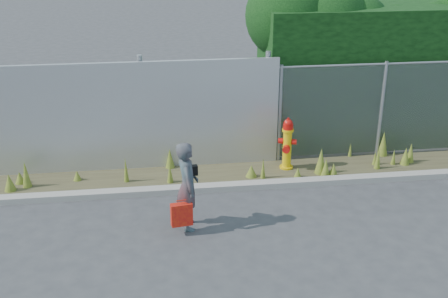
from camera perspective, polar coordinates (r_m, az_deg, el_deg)
name	(u,v)px	position (r m, az deg, el deg)	size (l,w,h in m)	color
ground	(254,240)	(9.01, 3.09, -9.22)	(80.00, 80.00, 0.00)	#343537
curb	(237,186)	(10.53, 1.34, -3.81)	(16.00, 0.22, 0.12)	gray
weed_strip	(232,170)	(11.04, 0.81, -2.14)	(16.00, 1.27, 0.54)	#413A25
corrugated_fence	(62,120)	(11.27, -16.14, 2.86)	(8.50, 0.21, 2.30)	#A6A8AD
chainlink_fence	(429,108)	(12.53, 20.13, 3.98)	(6.50, 0.07, 2.05)	gray
hedge	(408,51)	(13.15, 18.22, 9.48)	(7.68, 1.92, 3.71)	black
fire_hydrant	(287,145)	(11.24, 6.45, 0.45)	(0.37, 0.33, 1.09)	#DFB30B
woman	(187,186)	(9.03, -3.74, -3.75)	(0.54, 0.36, 1.49)	#106066
red_tote_bag	(182,214)	(8.99, -4.33, -6.64)	(0.34, 0.13, 0.45)	#A10910
black_shoulder_bag	(191,170)	(9.04, -3.39, -2.19)	(0.22, 0.09, 0.16)	black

